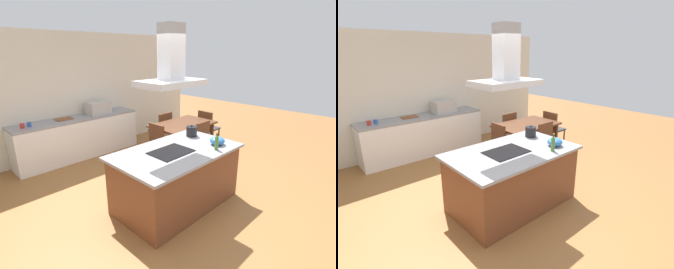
# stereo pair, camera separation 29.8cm
# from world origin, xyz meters

# --- Properties ---
(ground) EXTENTS (16.00, 16.00, 0.00)m
(ground) POSITION_xyz_m (0.00, 1.50, 0.00)
(ground) COLOR #936033
(wall_back) EXTENTS (7.20, 0.10, 2.70)m
(wall_back) POSITION_xyz_m (0.00, 3.25, 1.35)
(wall_back) COLOR beige
(wall_back) RESTS_ON ground
(kitchen_island) EXTENTS (1.91, 1.14, 0.90)m
(kitchen_island) POSITION_xyz_m (0.00, 0.00, 0.45)
(kitchen_island) COLOR brown
(kitchen_island) RESTS_ON ground
(cooktop) EXTENTS (0.60, 0.44, 0.01)m
(cooktop) POSITION_xyz_m (-0.12, 0.00, 0.91)
(cooktop) COLOR black
(cooktop) RESTS_ON kitchen_island
(tea_kettle) EXTENTS (0.24, 0.19, 0.20)m
(tea_kettle) POSITION_xyz_m (0.67, 0.27, 0.99)
(tea_kettle) COLOR black
(tea_kettle) RESTS_ON kitchen_island
(olive_oil_bottle) EXTENTS (0.06, 0.06, 0.25)m
(olive_oil_bottle) POSITION_xyz_m (0.43, -0.40, 1.01)
(olive_oil_bottle) COLOR #47722D
(olive_oil_bottle) RESTS_ON kitchen_island
(mixing_bowl) EXTENTS (0.23, 0.23, 0.13)m
(mixing_bowl) POSITION_xyz_m (0.62, -0.28, 0.96)
(mixing_bowl) COLOR #2D6BB7
(mixing_bowl) RESTS_ON kitchen_island
(back_counter) EXTENTS (2.74, 0.62, 0.90)m
(back_counter) POSITION_xyz_m (-0.12, 2.88, 0.45)
(back_counter) COLOR white
(back_counter) RESTS_ON ground
(countertop_microwave) EXTENTS (0.50, 0.38, 0.28)m
(countertop_microwave) POSITION_xyz_m (0.41, 2.88, 1.04)
(countertop_microwave) COLOR #B2AFAA
(countertop_microwave) RESTS_ON back_counter
(coffee_mug_red) EXTENTS (0.08, 0.08, 0.09)m
(coffee_mug_red) POSITION_xyz_m (-1.23, 2.85, 0.95)
(coffee_mug_red) COLOR red
(coffee_mug_red) RESTS_ON back_counter
(coffee_mug_blue) EXTENTS (0.08, 0.08, 0.09)m
(coffee_mug_blue) POSITION_xyz_m (-1.10, 2.86, 0.95)
(coffee_mug_blue) COLOR #2D56B2
(coffee_mug_blue) RESTS_ON back_counter
(cutting_board) EXTENTS (0.34, 0.24, 0.02)m
(cutting_board) POSITION_xyz_m (-0.39, 2.93, 0.91)
(cutting_board) COLOR brown
(cutting_board) RESTS_ON back_counter
(dining_table) EXTENTS (1.40, 0.90, 0.75)m
(dining_table) POSITION_xyz_m (1.58, 1.27, 0.67)
(dining_table) COLOR #59331E
(dining_table) RESTS_ON ground
(chair_facing_island) EXTENTS (0.42, 0.42, 0.89)m
(chair_facing_island) POSITION_xyz_m (1.58, 0.61, 0.51)
(chair_facing_island) COLOR #333338
(chair_facing_island) RESTS_ON ground
(chair_facing_back_wall) EXTENTS (0.42, 0.42, 0.89)m
(chair_facing_back_wall) POSITION_xyz_m (1.58, 1.94, 0.51)
(chair_facing_back_wall) COLOR #333338
(chair_facing_back_wall) RESTS_ON ground
(chair_at_left_end) EXTENTS (0.42, 0.42, 0.89)m
(chair_at_left_end) POSITION_xyz_m (0.66, 1.27, 0.51)
(chair_at_left_end) COLOR #333338
(chair_at_left_end) RESTS_ON ground
(chair_at_right_end) EXTENTS (0.42, 0.42, 0.89)m
(chair_at_right_end) POSITION_xyz_m (2.49, 1.27, 0.51)
(chair_at_right_end) COLOR #333338
(chair_at_right_end) RESTS_ON ground
(range_hood) EXTENTS (0.90, 0.55, 0.78)m
(range_hood) POSITION_xyz_m (-0.12, 0.00, 2.10)
(range_hood) COLOR #ADADB2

